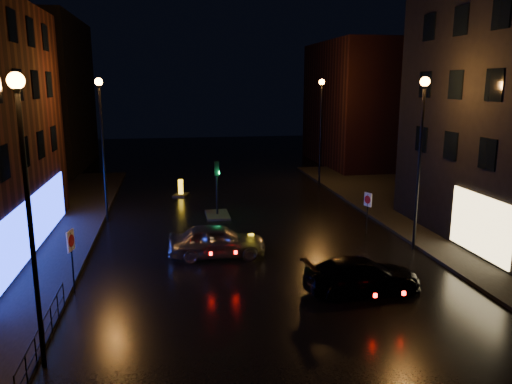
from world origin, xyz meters
The scene contains 16 objects.
ground centered at (0.00, 0.00, 0.00)m, with size 120.00×120.00×0.00m, color black.
pavement_right centered at (14.00, 8.00, 0.07)m, with size 12.00×44.00×0.15m, color black.
building_far_left centered at (-16.00, 35.00, 7.00)m, with size 8.00×16.00×14.00m, color black.
building_far_right centered at (15.00, 32.00, 6.00)m, with size 8.00×14.00×12.00m, color black.
street_lamp_lnear centered at (-7.80, -2.00, 5.56)m, with size 0.44×0.44×8.37m.
street_lamp_lfar centered at (-7.80, 14.00, 5.56)m, with size 0.44×0.44×8.37m.
street_lamp_rnear centered at (7.80, 6.00, 5.56)m, with size 0.44×0.44×8.37m.
street_lamp_rfar centered at (7.80, 22.00, 5.56)m, with size 0.44×0.44×8.37m.
traffic_signal centered at (-1.20, 14.00, 0.50)m, with size 1.40×2.40×3.45m.
guard_railing centered at (-8.00, -1.00, 0.74)m, with size 0.05×6.04×1.00m.
silver_hatchback centered at (-1.92, 6.61, 0.78)m, with size 1.84×4.58×1.56m, color #93949A.
dark_sedan centered at (3.32, 1.54, 0.68)m, with size 1.90×4.68×1.36m, color black.
bollard_near centered at (-0.24, 6.91, 0.20)m, with size 1.06×1.25×0.93m.
bollard_far centered at (-3.29, 20.14, 0.26)m, with size 1.30×1.59×1.20m.
road_sign_left centered at (-7.90, 3.49, 1.89)m, with size 0.19×0.61×2.52m.
road_sign_right centered at (6.50, 8.87, 1.72)m, with size 0.24×0.54×2.29m.
Camera 1 is at (-3.97, -15.95, 8.10)m, focal length 35.00 mm.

